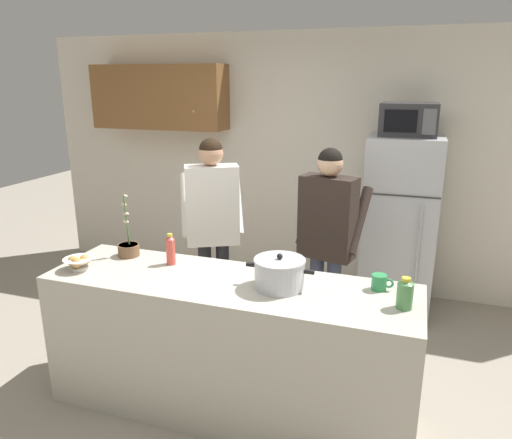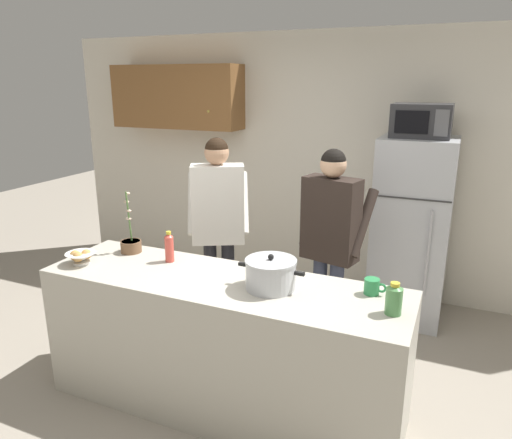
{
  "view_description": "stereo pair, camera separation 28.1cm",
  "coord_description": "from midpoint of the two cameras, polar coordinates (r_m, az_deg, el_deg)",
  "views": [
    {
      "loc": [
        1.05,
        -2.55,
        2.13
      ],
      "look_at": [
        0.0,
        0.55,
        1.17
      ],
      "focal_mm": 33.47,
      "sensor_mm": 36.0,
      "label": 1
    },
    {
      "loc": [
        1.31,
        -2.45,
        2.13
      ],
      "look_at": [
        0.0,
        0.55,
        1.17
      ],
      "focal_mm": 33.47,
      "sensor_mm": 36.0,
      "label": 2
    }
  ],
  "objects": [
    {
      "name": "ground_plane",
      "position": [
        3.49,
        -1.41,
        -21.28
      ],
      "size": [
        14.0,
        14.0,
        0.0
      ],
      "primitive_type": "plane",
      "color": "#9E9384"
    },
    {
      "name": "back_wall_unit",
      "position": [
        5.03,
        7.01,
        7.85
      ],
      "size": [
        6.0,
        0.48,
        2.6
      ],
      "color": "silver",
      "rests_on": "ground"
    },
    {
      "name": "kitchen_island",
      "position": [
        3.23,
        -1.47,
        -14.79
      ],
      "size": [
        2.36,
        0.68,
        0.92
      ],
      "primitive_type": "cube",
      "color": "#BCB7A8",
      "rests_on": "ground"
    },
    {
      "name": "refrigerator",
      "position": [
        4.54,
        19.77,
        -1.26
      ],
      "size": [
        0.64,
        0.68,
        1.66
      ],
      "color": "#B7BABF",
      "rests_on": "ground"
    },
    {
      "name": "microwave",
      "position": [
        4.35,
        20.99,
        10.97
      ],
      "size": [
        0.48,
        0.37,
        0.28
      ],
      "color": "#2D2D30",
      "rests_on": "refrigerator"
    },
    {
      "name": "person_near_pot",
      "position": [
        3.95,
        -2.53,
        0.64
      ],
      "size": [
        0.63,
        0.58,
        1.69
      ],
      "color": "black",
      "rests_on": "ground"
    },
    {
      "name": "person_by_sink",
      "position": [
        3.68,
        11.11,
        -1.31
      ],
      "size": [
        0.57,
        0.5,
        1.65
      ],
      "color": "#33384C",
      "rests_on": "ground"
    },
    {
      "name": "cooking_pot",
      "position": [
        2.88,
        4.59,
        -6.54
      ],
      "size": [
        0.42,
        0.31,
        0.22
      ],
      "color": "silver",
      "rests_on": "kitchen_island"
    },
    {
      "name": "coffee_mug",
      "position": [
        2.93,
        16.45,
        -7.74
      ],
      "size": [
        0.13,
        0.09,
        0.1
      ],
      "color": "#2D8C4C",
      "rests_on": "kitchen_island"
    },
    {
      "name": "bread_bowl",
      "position": [
        3.42,
        -18.05,
        -4.32
      ],
      "size": [
        0.2,
        0.2,
        0.1
      ],
      "color": "white",
      "rests_on": "kitchen_island"
    },
    {
      "name": "bottle_near_edge",
      "position": [
        3.31,
        -7.95,
        -3.3
      ],
      "size": [
        0.06,
        0.06,
        0.22
      ],
      "color": "#D84C3F",
      "rests_on": "kitchen_island"
    },
    {
      "name": "bottle_mid_counter",
      "position": [
        2.72,
        19.07,
        -8.99
      ],
      "size": [
        0.09,
        0.09,
        0.18
      ],
      "color": "#4C8C4C",
      "rests_on": "kitchen_island"
    },
    {
      "name": "potted_orchid",
      "position": [
        3.56,
        -12.56,
        -2.85
      ],
      "size": [
        0.15,
        0.15,
        0.45
      ],
      "color": "brown",
      "rests_on": "kitchen_island"
    }
  ]
}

